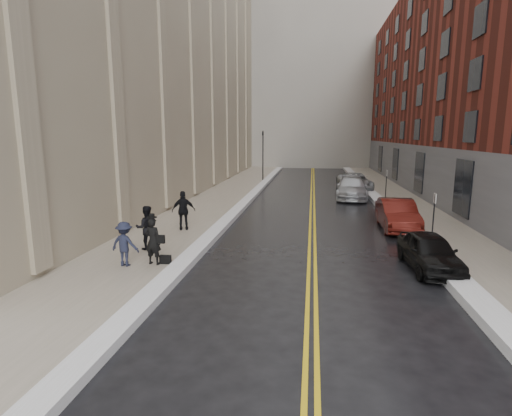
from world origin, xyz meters
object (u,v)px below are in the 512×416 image
(car_black, at_px, (429,252))
(car_silver_far, at_px, (355,182))
(pedestrian_main, at_px, (153,241))
(pedestrian_a, at_px, (147,228))
(car_maroon, at_px, (397,215))
(pedestrian_b, at_px, (125,244))
(car_silver_near, at_px, (352,188))
(pedestrian_c, at_px, (184,211))

(car_black, bearing_deg, car_silver_far, 88.46)
(pedestrian_main, xyz_separation_m, pedestrian_a, (-1.02, 1.83, 0.04))
(car_maroon, relative_size, pedestrian_b, 2.88)
(car_silver_near, distance_m, pedestrian_a, 18.53)
(car_silver_near, height_order, pedestrian_b, pedestrian_b)
(pedestrian_main, distance_m, pedestrian_b, 0.99)
(car_maroon, bearing_deg, car_black, -90.54)
(car_maroon, height_order, pedestrian_a, pedestrian_a)
(pedestrian_b, xyz_separation_m, pedestrian_c, (0.35, 5.62, 0.16))
(car_silver_near, height_order, pedestrian_c, pedestrian_c)
(car_silver_near, height_order, pedestrian_a, pedestrian_a)
(car_silver_far, height_order, pedestrian_b, pedestrian_b)
(car_silver_far, xyz_separation_m, pedestrian_main, (-9.30, -21.94, 0.25))
(pedestrian_b, bearing_deg, car_silver_far, -107.86)
(car_black, bearing_deg, car_maroon, 85.65)
(car_black, relative_size, pedestrian_b, 2.41)
(car_maroon, distance_m, pedestrian_c, 10.86)
(car_black, xyz_separation_m, car_silver_far, (-0.59, 20.70, 0.11))
(pedestrian_a, bearing_deg, pedestrian_main, 95.10)
(car_black, relative_size, car_maroon, 0.84)
(car_maroon, bearing_deg, pedestrian_b, -143.69)
(car_maroon, height_order, pedestrian_b, pedestrian_b)
(pedestrian_main, relative_size, pedestrian_b, 1.07)
(car_silver_far, height_order, pedestrian_main, pedestrian_main)
(car_black, distance_m, car_silver_near, 16.42)
(pedestrian_b, bearing_deg, pedestrian_main, -155.33)
(car_silver_near, bearing_deg, car_maroon, -78.14)
(car_maroon, distance_m, car_silver_far, 14.39)
(car_silver_near, bearing_deg, pedestrian_b, -114.06)
(car_maroon, xyz_separation_m, car_silver_far, (-0.72, 14.37, 0.00))
(car_silver_far, bearing_deg, car_black, -92.50)
(car_black, distance_m, pedestrian_a, 10.94)
(car_silver_near, relative_size, pedestrian_b, 3.45)
(car_black, height_order, pedestrian_b, pedestrian_b)
(car_black, xyz_separation_m, car_silver_near, (-1.23, 16.37, 0.15))
(car_maroon, relative_size, pedestrian_c, 2.40)
(car_silver_near, xyz_separation_m, car_silver_far, (0.64, 4.33, -0.04))
(car_black, bearing_deg, pedestrian_b, -175.07)
(car_black, bearing_deg, car_silver_near, 91.12)
(car_maroon, xyz_separation_m, pedestrian_a, (-11.05, -5.75, 0.29))
(pedestrian_main, height_order, pedestrian_a, pedestrian_a)
(car_silver_far, bearing_deg, car_maroon, -91.27)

